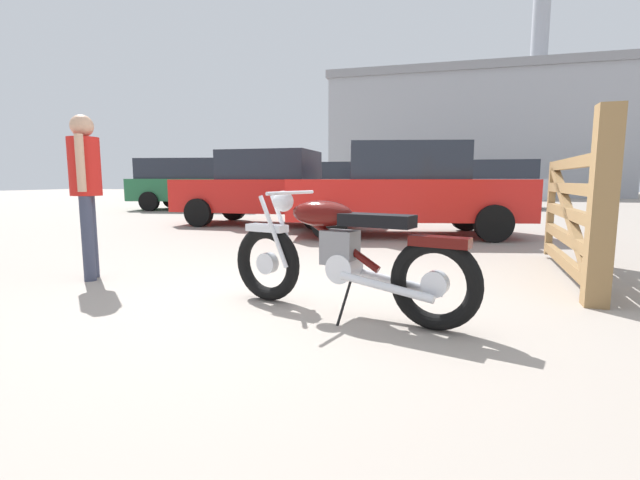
% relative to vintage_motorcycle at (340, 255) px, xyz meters
% --- Properties ---
extents(ground_plane, '(80.00, 80.00, 0.00)m').
position_rel_vintage_motorcycle_xyz_m(ground_plane, '(-0.34, 0.38, -0.45)').
color(ground_plane, gray).
extents(vintage_motorcycle, '(2.02, 0.81, 0.94)m').
position_rel_vintage_motorcycle_xyz_m(vintage_motorcycle, '(0.00, 0.00, 0.00)').
color(vintage_motorcycle, black).
rests_on(vintage_motorcycle, ground_plane).
extents(timber_gate, '(0.32, 2.54, 1.60)m').
position_rel_vintage_motorcycle_xyz_m(timber_gate, '(2.03, 1.62, 0.25)').
color(timber_gate, olive).
rests_on(timber_gate, ground_plane).
extents(bystander, '(0.30, 0.40, 1.66)m').
position_rel_vintage_motorcycle_xyz_m(bystander, '(-2.74, 0.54, 0.57)').
color(bystander, '#383D51').
rests_on(bystander, ground_plane).
extents(pale_sedan_back, '(4.45, 2.52, 1.67)m').
position_rel_vintage_motorcycle_xyz_m(pale_sedan_back, '(0.14, 5.09, 0.38)').
color(pale_sedan_back, black).
rests_on(pale_sedan_back, ground_plane).
extents(silver_sedan_mid, '(4.91, 2.50, 1.74)m').
position_rel_vintage_motorcycle_xyz_m(silver_sedan_mid, '(-7.22, 10.71, 0.49)').
color(silver_sedan_mid, black).
rests_on(silver_sedan_mid, ground_plane).
extents(red_hatchback_near, '(4.73, 2.04, 1.74)m').
position_rel_vintage_motorcycle_xyz_m(red_hatchback_near, '(2.22, 14.43, 0.49)').
color(red_hatchback_near, black).
rests_on(red_hatchback_near, ground_plane).
extents(dark_sedan_left, '(4.74, 2.06, 1.74)m').
position_rel_vintage_motorcycle_xyz_m(dark_sedan_left, '(-3.68, 14.96, 0.49)').
color(dark_sedan_left, black).
rests_on(dark_sedan_left, ground_plane).
extents(white_estate_far, '(4.22, 1.96, 1.67)m').
position_rel_vintage_motorcycle_xyz_m(white_estate_far, '(-2.96, 6.36, 0.38)').
color(white_estate_far, black).
rests_on(white_estate_far, ground_plane).
extents(industrial_building, '(18.09, 12.97, 17.07)m').
position_rel_vintage_motorcycle_xyz_m(industrial_building, '(2.86, 31.22, 3.56)').
color(industrial_building, '#9EA0A8').
rests_on(industrial_building, ground_plane).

